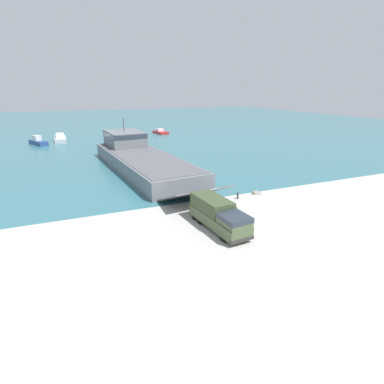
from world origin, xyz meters
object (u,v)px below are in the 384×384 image
at_px(moored_boat_a, 38,142).
at_px(moored_boat_c, 160,132).
at_px(mooring_bollard, 238,195).
at_px(soldier_on_ramp, 235,211).
at_px(moored_boat_b, 60,138).
at_px(landing_craft, 139,157).
at_px(military_truck, 219,215).

relative_size(moored_boat_a, moored_boat_c, 1.05).
bearing_deg(moored_boat_c, mooring_bollard, 72.10).
distance_m(soldier_on_ramp, mooring_bollard, 6.52).
relative_size(moored_boat_b, moored_boat_c, 1.43).
xyz_separation_m(landing_craft, soldier_on_ramp, (3.86, -25.76, -0.82)).
bearing_deg(moored_boat_a, mooring_bollard, 88.63).
xyz_separation_m(moored_boat_a, mooring_bollard, (25.12, -51.67, -0.26)).
bearing_deg(moored_boat_c, moored_boat_b, -2.82).
relative_size(soldier_on_ramp, moored_boat_c, 0.29).
relative_size(soldier_on_ramp, moored_boat_a, 0.27).
distance_m(landing_craft, military_truck, 26.83).
bearing_deg(moored_boat_a, moored_boat_b, -164.97).
relative_size(soldier_on_ramp, moored_boat_b, 0.20).
xyz_separation_m(landing_craft, military_truck, (1.46, -26.78, -0.40)).
xyz_separation_m(military_truck, moored_boat_b, (-14.22, 62.59, -0.83)).
xyz_separation_m(military_truck, moored_boat_a, (-19.14, 58.11, -0.73)).
distance_m(military_truck, moored_boat_b, 64.19).
relative_size(landing_craft, military_truck, 4.61).
bearing_deg(soldier_on_ramp, moored_boat_b, -61.40).
xyz_separation_m(landing_craft, moored_boat_a, (-17.68, 31.33, -1.13)).
relative_size(landing_craft, moored_boat_c, 5.79).
height_order(landing_craft, moored_boat_b, landing_craft).
relative_size(landing_craft, moored_boat_b, 4.05).
bearing_deg(moored_boat_a, moored_boat_c, 166.39).
xyz_separation_m(landing_craft, mooring_bollard, (7.44, -20.34, -1.39)).
distance_m(soldier_on_ramp, moored_boat_c, 66.26).
height_order(moored_boat_a, moored_boat_c, moored_boat_a).
distance_m(landing_craft, moored_boat_a, 35.99).
bearing_deg(moored_boat_c, military_truck, 67.82).
distance_m(moored_boat_c, mooring_bollard, 60.34).
bearing_deg(soldier_on_ramp, military_truck, 36.53).
distance_m(moored_boat_a, moored_boat_b, 6.66).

